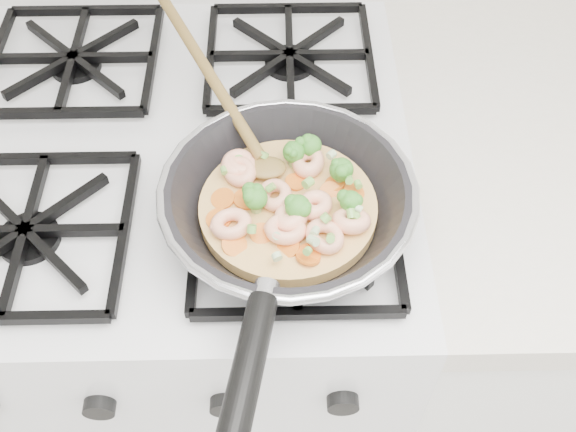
{
  "coord_description": "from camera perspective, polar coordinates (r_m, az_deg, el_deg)",
  "views": [
    {
      "loc": [
        0.13,
        1.1,
        1.52
      ],
      "look_at": [
        0.14,
        1.56,
        0.93
      ],
      "focal_mm": 41.97,
      "sensor_mm": 36.0,
      "label": 1
    }
  ],
  "objects": [
    {
      "name": "skillet",
      "position": [
        0.72,
        -0.13,
        1.05
      ],
      "size": [
        0.31,
        0.62,
        0.09
      ],
      "rotation": [
        0.0,
        0.0,
        0.42
      ],
      "color": "black",
      "rests_on": "stove"
    },
    {
      "name": "stove",
      "position": [
        1.22,
        -6.87,
        -8.41
      ],
      "size": [
        0.6,
        0.6,
        0.92
      ],
      "color": "white",
      "rests_on": "ground"
    }
  ]
}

